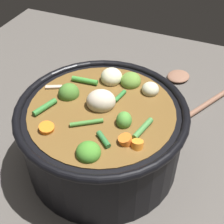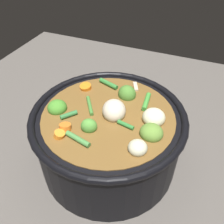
% 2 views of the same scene
% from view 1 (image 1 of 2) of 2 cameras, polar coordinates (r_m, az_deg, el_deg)
% --- Properties ---
extents(ground_plane, '(1.10, 1.10, 0.00)m').
position_cam_1_polar(ground_plane, '(0.64, -1.63, -8.66)').
color(ground_plane, '#514C47').
extents(cooking_pot, '(0.30, 0.30, 0.17)m').
position_cam_1_polar(cooking_pot, '(0.58, -1.76, -3.99)').
color(cooking_pot, black).
rests_on(cooking_pot, ground_plane).
extents(wooden_spoon, '(0.20, 0.19, 0.01)m').
position_cam_1_polar(wooden_spoon, '(0.83, 14.50, 4.84)').
color(wooden_spoon, '#885E48').
rests_on(wooden_spoon, ground_plane).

